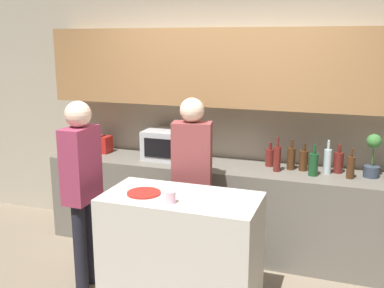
% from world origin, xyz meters
% --- Properties ---
extents(back_wall, '(6.40, 0.40, 2.70)m').
position_xyz_m(back_wall, '(0.00, 1.66, 1.54)').
color(back_wall, '#B2A893').
rests_on(back_wall, ground_plane).
extents(back_counter, '(3.60, 0.62, 0.88)m').
position_xyz_m(back_counter, '(0.00, 1.39, 0.44)').
color(back_counter, '#6B665B').
rests_on(back_counter, ground_plane).
extents(kitchen_island, '(1.19, 0.62, 0.93)m').
position_xyz_m(kitchen_island, '(-0.02, 0.28, 0.47)').
color(kitchen_island, beige).
rests_on(kitchen_island, ground_plane).
extents(microwave, '(0.52, 0.39, 0.30)m').
position_xyz_m(microwave, '(-0.58, 1.45, 1.03)').
color(microwave, '#B7BABC').
rests_on(microwave, back_counter).
extents(toaster, '(0.26, 0.16, 0.18)m').
position_xyz_m(toaster, '(-1.42, 1.45, 0.97)').
color(toaster, '#B21E19').
rests_on(toaster, back_counter).
extents(potted_plant, '(0.14, 0.14, 0.39)m').
position_xyz_m(potted_plant, '(1.37, 1.45, 1.08)').
color(potted_plant, '#333D4C').
rests_on(potted_plant, back_counter).
extents(bottle_0, '(0.09, 0.09, 0.23)m').
position_xyz_m(bottle_0, '(0.44, 1.51, 0.97)').
color(bottle_0, maroon).
rests_on(bottle_0, back_counter).
extents(bottle_1, '(0.07, 0.07, 0.33)m').
position_xyz_m(bottle_1, '(0.54, 1.35, 1.01)').
color(bottle_1, maroon).
rests_on(bottle_1, back_counter).
extents(bottle_2, '(0.08, 0.08, 0.29)m').
position_xyz_m(bottle_2, '(0.65, 1.46, 0.99)').
color(bottle_2, '#472814').
rests_on(bottle_2, back_counter).
extents(bottle_3, '(0.08, 0.08, 0.26)m').
position_xyz_m(bottle_3, '(0.77, 1.46, 0.98)').
color(bottle_3, '#472814').
rests_on(bottle_3, back_counter).
extents(bottle_4, '(0.09, 0.09, 0.29)m').
position_xyz_m(bottle_4, '(0.87, 1.33, 0.99)').
color(bottle_4, '#194723').
rests_on(bottle_4, back_counter).
extents(bottle_5, '(0.07, 0.07, 0.32)m').
position_xyz_m(bottle_5, '(0.99, 1.43, 1.00)').
color(bottle_5, silver).
rests_on(bottle_5, back_counter).
extents(bottle_6, '(0.09, 0.09, 0.27)m').
position_xyz_m(bottle_6, '(1.08, 1.49, 0.99)').
color(bottle_6, maroon).
rests_on(bottle_6, back_counter).
extents(bottle_7, '(0.07, 0.07, 0.27)m').
position_xyz_m(bottle_7, '(1.19, 1.35, 0.99)').
color(bottle_7, '#472814').
rests_on(bottle_7, back_counter).
extents(plate_on_island, '(0.26, 0.26, 0.01)m').
position_xyz_m(plate_on_island, '(-0.31, 0.23, 0.94)').
color(plate_on_island, red).
rests_on(plate_on_island, kitchen_island).
extents(cup_0, '(0.07, 0.07, 0.09)m').
position_xyz_m(cup_0, '(-0.04, 0.12, 0.98)').
color(cup_0, '#E9B6C9').
rests_on(cup_0, kitchen_island).
extents(person_left, '(0.37, 0.25, 1.61)m').
position_xyz_m(person_left, '(-0.13, 0.85, 0.95)').
color(person_left, black).
rests_on(person_left, ground_plane).
extents(person_center, '(0.21, 0.34, 1.62)m').
position_xyz_m(person_center, '(-0.90, 0.30, 0.96)').
color(person_center, black).
rests_on(person_center, ground_plane).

